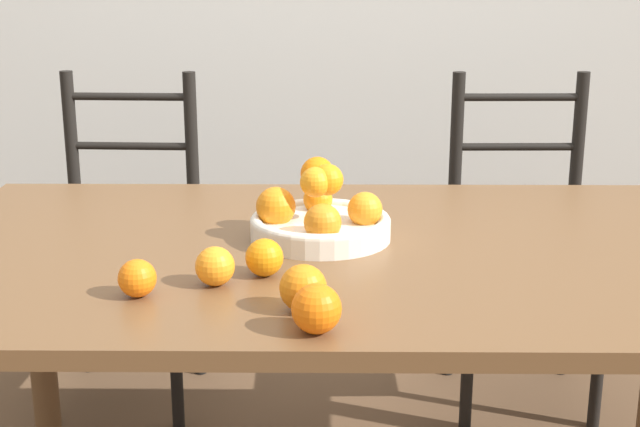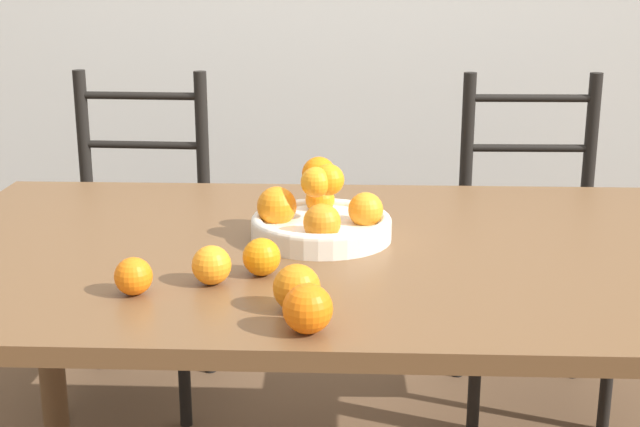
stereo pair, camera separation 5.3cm
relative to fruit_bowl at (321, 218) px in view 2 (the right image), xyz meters
The scene contains 9 objects.
dining_table 0.16m from the fruit_bowl, 30.82° to the right, with size 1.79×1.03×0.77m.
fruit_bowl is the anchor object (origin of this frame).
orange_loose_0 0.46m from the fruit_bowl, 132.87° to the right, with size 0.07×0.07×0.07m.
orange_loose_1 0.25m from the fruit_bowl, 113.49° to the right, with size 0.07×0.07×0.07m.
orange_loose_2 0.49m from the fruit_bowl, 89.91° to the right, with size 0.08×0.08×0.08m.
orange_loose_3 0.33m from the fruit_bowl, 123.47° to the right, with size 0.07×0.07×0.07m.
orange_loose_4 0.40m from the fruit_bowl, 93.24° to the right, with size 0.08×0.08×0.08m.
chair_left 1.07m from the fruit_bowl, 126.56° to the left, with size 0.44×0.42×1.00m.
chair_right 1.07m from the fruit_bowl, 53.20° to the left, with size 0.43×0.41×1.00m.
Camera 2 is at (-0.00, -1.73, 1.33)m, focal length 50.00 mm.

